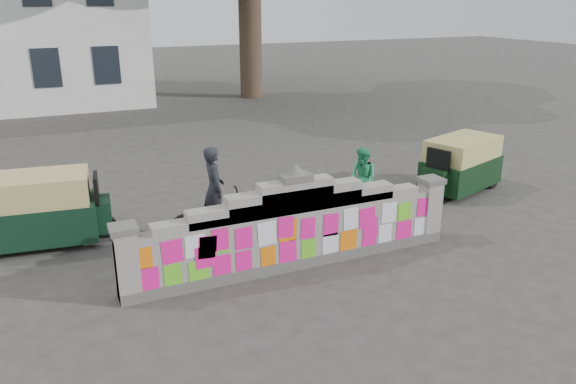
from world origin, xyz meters
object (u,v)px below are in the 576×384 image
object	(u,v)px
cyclist_bike	(215,216)
rickshaw_right	(460,164)
pedestrian	(363,178)
rickshaw_left	(40,209)
cyclist_rider	(215,200)

from	to	relation	value
cyclist_bike	rickshaw_right	distance (m)	6.65
pedestrian	rickshaw_left	world-z (taller)	rickshaw_left
cyclist_rider	pedestrian	xyz separation A→B (m)	(3.72, 0.34, -0.13)
rickshaw_left	cyclist_rider	bearing A→B (deg)	-13.03
pedestrian	rickshaw_left	xyz separation A→B (m)	(-6.99, 0.85, 0.03)
pedestrian	rickshaw_right	world-z (taller)	pedestrian
cyclist_bike	pedestrian	distance (m)	3.75
pedestrian	rickshaw_left	bearing A→B (deg)	-110.43
rickshaw_left	rickshaw_right	bearing A→B (deg)	2.20
cyclist_rider	rickshaw_right	distance (m)	6.65
rickshaw_left	rickshaw_right	world-z (taller)	rickshaw_left
cyclist_bike	rickshaw_right	size ratio (longest dim) A/B	0.75
cyclist_rider	pedestrian	size ratio (longest dim) A/B	1.18
cyclist_rider	rickshaw_right	bearing A→B (deg)	-84.14
pedestrian	cyclist_rider	bearing A→B (deg)	-98.26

